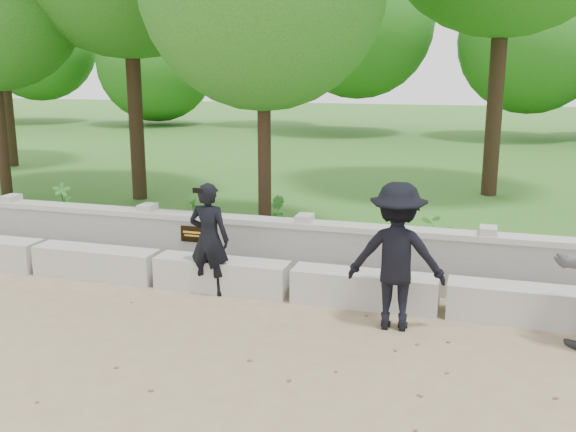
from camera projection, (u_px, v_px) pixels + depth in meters
name	position (u px, v px, depth m)	size (l,w,h in m)	color
ground	(80.00, 335.00, 7.46)	(80.00, 80.00, 0.00)	#9A855E
lawn	(338.00, 161.00, 20.50)	(40.00, 22.00, 0.25)	#2F5D20
concrete_bench	(157.00, 269.00, 9.19)	(11.90, 0.45, 0.45)	#BBB9B1
parapet_wall	(178.00, 240.00, 9.79)	(12.50, 0.35, 0.90)	#B0AEA6
man_main	(209.00, 239.00, 8.66)	(0.58, 0.52, 1.55)	black
visitor_mid	(397.00, 256.00, 7.50)	(1.18, 0.72, 1.76)	black
shrub_a	(63.00, 200.00, 12.25)	(0.35, 0.24, 0.66)	#39812C
shrub_b	(277.00, 212.00, 11.42)	(0.31, 0.25, 0.56)	#39812C
shrub_c	(440.00, 241.00, 9.33)	(0.58, 0.50, 0.64)	#39812C
shrub_d	(193.00, 213.00, 11.19)	(0.34, 0.31, 0.61)	#39812C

